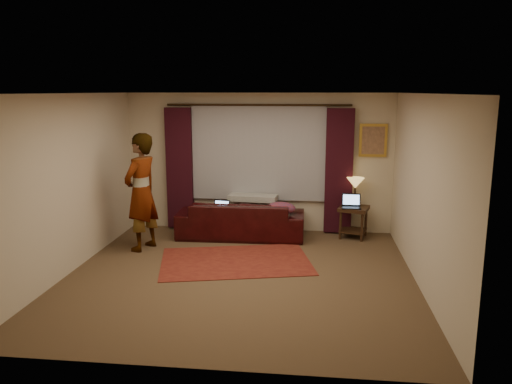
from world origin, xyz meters
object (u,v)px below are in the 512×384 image
at_px(sofa, 241,212).
at_px(laptop_table, 352,201).
at_px(laptop_sofa, 220,207).
at_px(person, 141,192).
at_px(tiffany_lamp, 355,192).
at_px(end_table, 353,222).

height_order(sofa, laptop_table, sofa).
relative_size(laptop_sofa, person, 0.16).
bearing_deg(tiffany_lamp, laptop_table, -108.72).
height_order(sofa, end_table, sofa).
relative_size(end_table, person, 0.29).
bearing_deg(laptop_sofa, end_table, 17.71).
bearing_deg(laptop_sofa, person, -135.41).
relative_size(end_table, laptop_table, 1.60).
relative_size(sofa, laptop_sofa, 7.10).
distance_m(end_table, laptop_table, 0.42).
bearing_deg(sofa, laptop_sofa, 16.84).
height_order(sofa, laptop_sofa, sofa).
bearing_deg(sofa, laptop_table, -178.68).
relative_size(sofa, end_table, 3.97).
bearing_deg(laptop_table, person, -163.83).
xyz_separation_m(sofa, tiffany_lamp, (2.06, 0.29, 0.37)).
height_order(laptop_sofa, person, person).
bearing_deg(laptop_sofa, tiffany_lamp, 20.33).
distance_m(sofa, person, 1.86).
xyz_separation_m(laptop_sofa, tiffany_lamp, (2.43, 0.41, 0.26)).
bearing_deg(sofa, end_table, -175.93).
xyz_separation_m(laptop_sofa, end_table, (2.41, 0.30, -0.28)).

